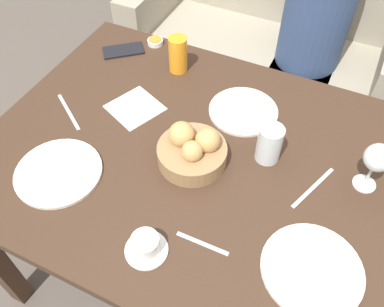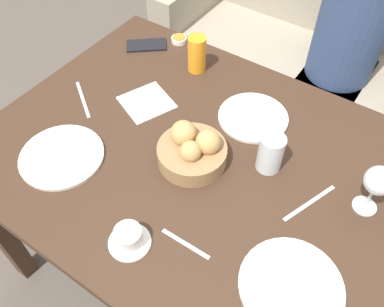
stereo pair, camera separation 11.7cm
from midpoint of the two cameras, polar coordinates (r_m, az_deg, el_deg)
The scene contains 18 objects.
ground_plane at distance 1.83m, azimuth 3.00°, elevation -15.62°, with size 10.00×10.00×0.00m, color #564C44.
dining_table at distance 1.27m, azimuth 4.18°, elevation -3.42°, with size 1.31×0.96×0.74m.
couch at distance 2.33m, azimuth 16.21°, elevation 12.48°, with size 1.40×0.70×0.89m.
seated_person at distance 2.04m, azimuth 21.96°, elevation 12.66°, with size 0.30×0.39×1.25m.
bread_basket at distance 1.16m, azimuth 2.95°, elevation 0.34°, with size 0.20×0.20×0.12m.
plate_near_left at distance 1.23m, azimuth -15.28°, elevation -0.52°, with size 0.25×0.25×0.01m.
plate_near_right at distance 1.03m, azimuth 17.06°, elevation -17.57°, with size 0.25×0.25×0.01m.
plate_far_center at distance 1.32m, azimuth 11.08°, elevation 4.89°, with size 0.22×0.22×0.01m.
juice_glass at distance 1.45m, azimuth 3.04°, elevation 13.68°, with size 0.06×0.06×0.13m.
water_tumbler at distance 1.16m, azimuth 13.81°, elevation -0.09°, with size 0.07×0.07×0.12m.
wine_glass at distance 1.13m, azimuth 27.47°, elevation -3.76°, with size 0.08×0.08×0.16m.
coffee_cup at distance 1.02m, azimuth -5.49°, elevation -12.02°, with size 0.11×0.11×0.06m.
jam_bowl_honey at distance 1.62m, azimuth 0.30°, elevation 15.65°, with size 0.06×0.06×0.02m.
fork_silver at distance 1.16m, azimuth 18.98°, elevation -6.78°, with size 0.08×0.18×0.00m.
knife_silver at distance 1.40m, azimuth -12.78°, elevation 7.31°, with size 0.16×0.11×0.00m.
spoon_coffee at distance 1.04m, azimuth 2.38°, elevation -12.78°, with size 0.14×0.01×0.00m.
napkin at distance 1.36m, azimuth -3.94°, elevation 7.06°, with size 0.20×0.20×0.00m.
cell_phone at distance 1.61m, azimuth -4.29°, elevation 14.83°, with size 0.16×0.15×0.01m.
Camera 2 is at (0.40, -0.65, 1.67)m, focal length 38.00 mm.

